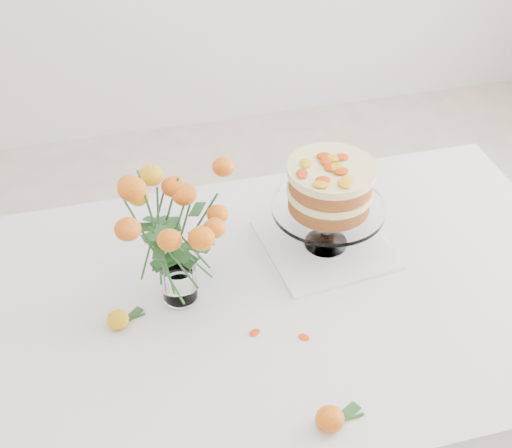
% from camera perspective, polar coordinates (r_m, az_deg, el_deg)
% --- Properties ---
extents(table, '(1.43, 0.93, 0.76)m').
position_cam_1_polar(table, '(1.72, 2.96, -7.35)').
color(table, tan).
rests_on(table, ground).
extents(napkin, '(0.32, 0.32, 0.01)m').
position_cam_1_polar(napkin, '(1.78, 5.57, -1.67)').
color(napkin, white).
rests_on(napkin, table).
extents(cake_stand, '(0.27, 0.27, 0.24)m').
position_cam_1_polar(cake_stand, '(1.67, 5.93, 2.64)').
color(cake_stand, white).
rests_on(cake_stand, napkin).
extents(rose_vase, '(0.34, 0.34, 0.40)m').
position_cam_1_polar(rose_vase, '(1.50, -6.63, 0.27)').
color(rose_vase, white).
rests_on(rose_vase, table).
extents(loose_rose_near, '(0.09, 0.05, 0.04)m').
position_cam_1_polar(loose_rose_near, '(1.60, -10.97, -7.51)').
color(loose_rose_near, gold).
rests_on(loose_rose_near, table).
extents(loose_rose_far, '(0.10, 0.06, 0.05)m').
position_cam_1_polar(loose_rose_far, '(1.41, 5.95, -15.25)').
color(loose_rose_far, '#CA3D09').
rests_on(loose_rose_far, table).
extents(stray_petal_a, '(0.03, 0.02, 0.00)m').
position_cam_1_polar(stray_petal_a, '(1.57, -0.10, -8.69)').
color(stray_petal_a, '#F2AD0F').
rests_on(stray_petal_a, table).
extents(stray_petal_b, '(0.03, 0.02, 0.00)m').
position_cam_1_polar(stray_petal_b, '(1.57, 3.86, -9.03)').
color(stray_petal_b, '#F2AD0F').
rests_on(stray_petal_b, table).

